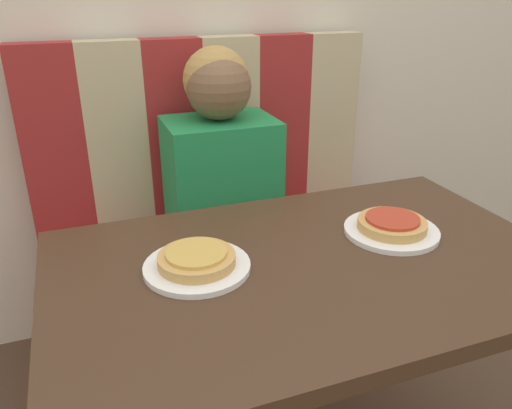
# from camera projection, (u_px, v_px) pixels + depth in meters

# --- Properties ---
(booth_seat) EXTENTS (1.17, 0.50, 0.45)m
(booth_seat) POSITION_uv_depth(u_px,v_px,m) (225.00, 292.00, 1.76)
(booth_seat) COLOR maroon
(booth_seat) RESTS_ON ground_plane
(booth_backrest) EXTENTS (1.17, 0.08, 0.61)m
(booth_backrest) POSITION_uv_depth(u_px,v_px,m) (203.00, 130.00, 1.73)
(booth_backrest) COLOR maroon
(booth_backrest) RESTS_ON booth_seat
(dining_table) EXTENTS (1.05, 0.65, 0.70)m
(dining_table) POSITION_uv_depth(u_px,v_px,m) (308.00, 298.00, 1.06)
(dining_table) COLOR #422B1C
(dining_table) RESTS_ON ground_plane
(person) EXTENTS (0.34, 0.25, 0.61)m
(person) POSITION_uv_depth(u_px,v_px,m) (220.00, 151.00, 1.56)
(person) COLOR #1E8447
(person) RESTS_ON booth_seat
(plate_left) EXTENTS (0.21, 0.21, 0.01)m
(plate_left) POSITION_uv_depth(u_px,v_px,m) (197.00, 267.00, 0.99)
(plate_left) COLOR white
(plate_left) RESTS_ON dining_table
(plate_right) EXTENTS (0.21, 0.21, 0.01)m
(plate_right) POSITION_uv_depth(u_px,v_px,m) (391.00, 231.00, 1.13)
(plate_right) COLOR white
(plate_right) RESTS_ON dining_table
(pizza_left) EXTENTS (0.15, 0.15, 0.03)m
(pizza_left) POSITION_uv_depth(u_px,v_px,m) (197.00, 258.00, 0.98)
(pizza_left) COLOR tan
(pizza_left) RESTS_ON plate_left
(pizza_right) EXTENTS (0.15, 0.15, 0.03)m
(pizza_right) POSITION_uv_depth(u_px,v_px,m) (392.00, 223.00, 1.12)
(pizza_right) COLOR tan
(pizza_right) RESTS_ON plate_right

